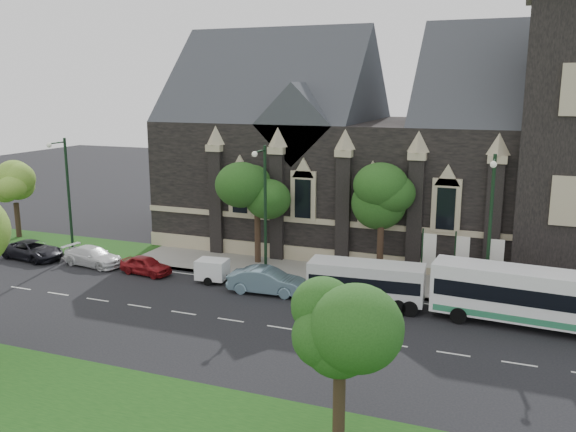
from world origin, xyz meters
The scene contains 20 objects.
ground centered at (0.00, 0.00, 0.00)m, with size 160.00×160.00×0.00m, color black.
sidewalk centered at (0.00, 9.50, 0.07)m, with size 80.00×5.00×0.15m, color gray.
museum centered at (5.12, 18.78, 8.17)m, with size 40.00×17.70×29.90m.
tree_park_east centered at (6.18, -9.32, 4.62)m, with size 3.40×3.40×6.28m.
tree_walk_right centered at (3.21, 10.71, 5.82)m, with size 4.08×4.08×7.80m.
tree_walk_left centered at (-5.80, 10.70, 5.73)m, with size 3.91×3.91×7.64m.
tree_walk_far centered at (-27.82, 10.18, 4.62)m, with size 3.40×3.40×6.28m.
street_lamp_near centered at (10.00, 7.09, 5.11)m, with size 0.36×1.88×9.00m.
street_lamp_mid centered at (-4.00, 7.09, 5.11)m, with size 0.36×1.88×9.00m.
street_lamp_far centered at (-20.00, 7.09, 5.11)m, with size 0.36×1.88×9.00m.
banner_flag_left centered at (6.29, 9.00, 2.38)m, with size 0.90×0.10×4.00m.
banner_flag_center centered at (8.29, 9.00, 2.38)m, with size 0.90×0.10×4.00m.
banner_flag_right centered at (10.29, 9.00, 2.38)m, with size 0.90×0.10×4.00m.
tour_coach centered at (12.70, 4.90, 1.73)m, with size 10.97×3.18×3.16m.
shuttle_bus centered at (3.44, 4.98, 1.50)m, with size 6.85×2.84×2.59m.
box_trailer centered at (-7.09, 5.56, 0.87)m, with size 2.91×1.72×1.53m.
sedan centered at (-2.88, 4.86, 0.80)m, with size 1.70×4.87×1.61m, color #7598AA.
car_far_red centered at (-12.18, 5.43, 0.64)m, with size 1.52×3.77×1.29m, color maroon.
car_far_white centered at (-16.92, 5.81, 0.68)m, with size 1.91×4.70×1.36m, color white.
car_far_black centered at (-22.24, 5.56, 0.69)m, with size 2.28×4.96×1.38m, color black.
Camera 1 is at (11.27, -28.16, 12.68)m, focal length 37.57 mm.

